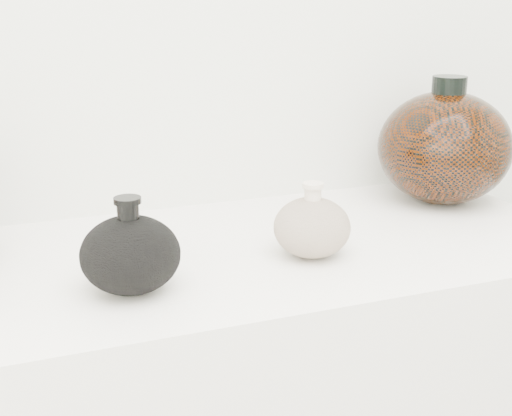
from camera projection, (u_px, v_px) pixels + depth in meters
name	position (u px, v px, depth m)	size (l,w,h in m)	color
black_gourd_vase	(130.00, 254.00, 0.95)	(0.18, 0.18, 0.13)	black
cream_gourd_vase	(312.00, 227.00, 1.08)	(0.13, 0.13, 0.12)	beige
right_round_pot	(444.00, 147.00, 1.33)	(0.32, 0.32, 0.24)	black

